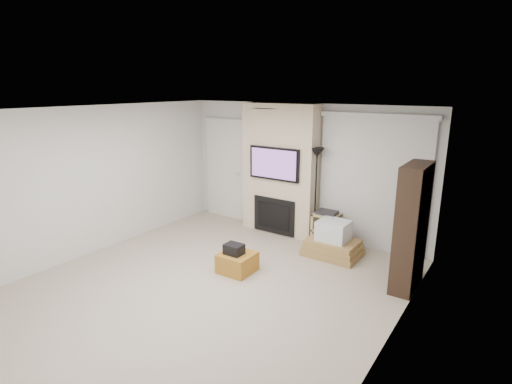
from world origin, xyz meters
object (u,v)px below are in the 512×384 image
Objects in this scene: floor_lamp at (317,168)px; box_stack at (333,242)px; av_stand at (326,227)px; bookshelf at (411,227)px; ottoman at (237,262)px.

floor_lamp reaches higher than box_stack.
bookshelf is (1.60, -0.76, 0.55)m from av_stand.
av_stand is at bearing 68.03° from ottoman.
box_stack is 0.51× the size of bookshelf.
av_stand is 0.45m from box_stack.
av_stand is 0.72× the size of box_stack.
ottoman is at bearing -102.72° from floor_lamp.
floor_lamp is 2.65× the size of av_stand.
floor_lamp is 1.34m from box_stack.
ottoman is 2.25m from floor_lamp.
av_stand is (0.70, 1.74, 0.20)m from ottoman.
ottoman is 2.61m from bookshelf.
ottoman is 0.54× the size of box_stack.
box_stack is (0.98, 1.41, 0.08)m from ottoman.
bookshelf is at bearing 23.16° from ottoman.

